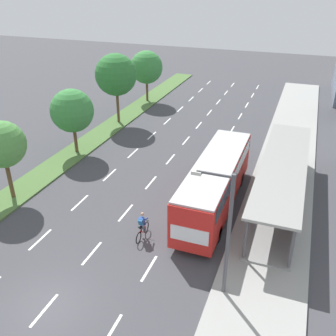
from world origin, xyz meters
TOP-DOWN VIEW (x-y plane):
  - ground_plane at (0.00, 0.00)m, footprint 140.00×140.00m
  - median_strip at (-8.30, 20.00)m, footprint 2.60×52.00m
  - sidewalk_right at (9.25, 20.00)m, footprint 4.50×52.00m
  - lane_divider_left at (-3.50, 19.12)m, footprint 0.14×49.25m
  - lane_divider_center at (0.00, 19.12)m, footprint 0.14×49.25m
  - lane_divider_right at (3.50, 19.12)m, footprint 0.14×49.25m
  - bus_shelter at (9.53, 13.25)m, footprint 2.90×14.34m
  - bus at (5.25, 11.16)m, footprint 2.54×11.29m
  - cyclist at (2.10, 6.42)m, footprint 0.46×1.82m
  - median_tree_second at (-8.20, 7.35)m, footprint 3.11×3.11m
  - median_tree_third at (-8.14, 15.33)m, footprint 3.62×3.62m
  - median_tree_fourth at (-8.12, 23.31)m, footprint 4.16×4.16m
  - median_tree_fifth at (-8.28, 31.29)m, footprint 3.84×3.84m
  - streetlight at (7.42, 3.77)m, footprint 1.91×0.24m

SIDE VIEW (x-z plane):
  - ground_plane at x=0.00m, z-range 0.00..0.00m
  - lane_divider_left at x=-3.50m, z-range 0.00..0.01m
  - lane_divider_center at x=0.00m, z-range 0.00..0.01m
  - lane_divider_right at x=3.50m, z-range 0.00..0.01m
  - median_strip at x=-8.30m, z-range 0.00..0.12m
  - sidewalk_right at x=9.25m, z-range 0.00..0.15m
  - cyclist at x=2.10m, z-range -0.06..1.65m
  - bus_shelter at x=9.53m, z-range 0.43..3.29m
  - bus at x=5.25m, z-range 0.38..3.75m
  - median_tree_third at x=-8.14m, z-range 1.07..6.62m
  - streetlight at x=7.42m, z-range 0.64..7.14m
  - median_tree_second at x=-8.20m, z-range 1.31..6.83m
  - median_tree_fifth at x=-8.28m, z-range 1.17..7.14m
  - median_tree_fourth at x=-8.12m, z-range 1.54..8.57m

